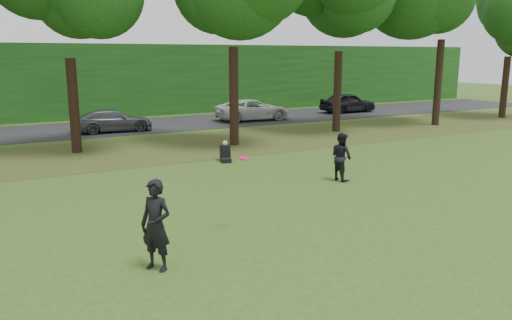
{
  "coord_description": "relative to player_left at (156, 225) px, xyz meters",
  "views": [
    {
      "loc": [
        -6.26,
        -9.09,
        4.26
      ],
      "look_at": [
        0.35,
        3.24,
        1.3
      ],
      "focal_mm": 35.0,
      "sensor_mm": 36.0,
      "label": 1
    }
  ],
  "objects": [
    {
      "name": "leaf_litter",
      "position": [
        3.56,
        12.83,
        -0.93
      ],
      "size": [
        60.0,
        7.0,
        0.01
      ],
      "primitive_type": "cube",
      "color": "#4C431B",
      "rests_on": "ground"
    },
    {
      "name": "player_left",
      "position": [
        0.0,
        0.0,
        0.0
      ],
      "size": [
        0.76,
        0.81,
        1.86
      ],
      "primitive_type": "imported",
      "rotation": [
        0.0,
        0.0,
        -0.94
      ],
      "color": "black",
      "rests_on": "ground"
    },
    {
      "name": "parked_cars",
      "position": [
        3.85,
        19.81,
        -0.21
      ],
      "size": [
        41.58,
        3.32,
        1.52
      ],
      "color": "black",
      "rests_on": "street"
    },
    {
      "name": "player_right",
      "position": [
        7.82,
        4.15,
        -0.1
      ],
      "size": [
        0.67,
        0.84,
        1.66
      ],
      "primitive_type": "imported",
      "rotation": [
        0.0,
        0.0,
        1.63
      ],
      "color": "black",
      "rests_on": "ground"
    },
    {
      "name": "street",
      "position": [
        3.56,
        20.83,
        -0.92
      ],
      "size": [
        70.0,
        7.0,
        0.02
      ],
      "primitive_type": "cube",
      "color": "black",
      "rests_on": "ground"
    },
    {
      "name": "frisbee",
      "position": [
        2.54,
        1.12,
        0.91
      ],
      "size": [
        0.3,
        0.29,
        0.08
      ],
      "color": "#E31345",
      "rests_on": "ground"
    },
    {
      "name": "far_hedge",
      "position": [
        3.56,
        26.83,
        1.57
      ],
      "size": [
        70.0,
        3.0,
        5.0
      ],
      "primitive_type": "cube",
      "color": "#164513",
      "rests_on": "ground"
    },
    {
      "name": "seated_person",
      "position": [
        5.62,
        8.94,
        -0.62
      ],
      "size": [
        0.62,
        0.82,
        0.83
      ],
      "rotation": [
        0.0,
        0.0,
        -0.32
      ],
      "color": "black",
      "rests_on": "ground"
    },
    {
      "name": "ground",
      "position": [
        3.56,
        -0.17,
        -0.93
      ],
      "size": [
        120.0,
        120.0,
        0.0
      ],
      "primitive_type": "plane",
      "color": "#2C4B17",
      "rests_on": "ground"
    }
  ]
}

